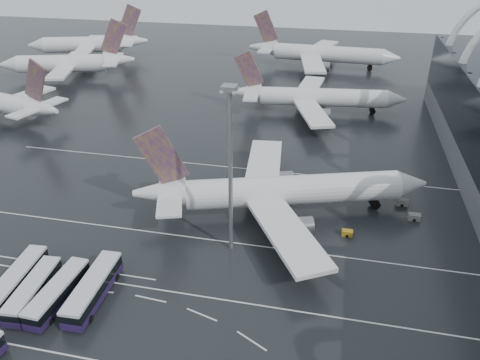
% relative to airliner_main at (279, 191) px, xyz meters
% --- Properties ---
extents(ground, '(420.00, 420.00, 0.00)m').
position_rel_airliner_main_xyz_m(ground, '(-5.55, -23.17, -4.69)').
color(ground, black).
rests_on(ground, ground).
extents(lane_marking_near, '(120.00, 0.25, 0.01)m').
position_rel_airliner_main_xyz_m(lane_marking_near, '(-5.55, -25.17, -4.68)').
color(lane_marking_near, silver).
rests_on(lane_marking_near, ground).
extents(lane_marking_mid, '(120.00, 0.25, 0.01)m').
position_rel_airliner_main_xyz_m(lane_marking_mid, '(-5.55, -11.17, -4.68)').
color(lane_marking_mid, silver).
rests_on(lane_marking_mid, ground).
extents(lane_marking_far, '(120.00, 0.25, 0.01)m').
position_rel_airliner_main_xyz_m(lane_marking_far, '(-5.55, 16.83, -4.68)').
color(lane_marking_far, silver).
rests_on(lane_marking_far, ground).
extents(bus_bay_line_south, '(28.00, 0.25, 0.01)m').
position_rel_airliner_main_xyz_m(bus_bay_line_south, '(-29.55, -39.17, -4.68)').
color(bus_bay_line_south, silver).
rests_on(bus_bay_line_south, ground).
extents(bus_bay_line_north, '(28.00, 0.25, 0.01)m').
position_rel_airliner_main_xyz_m(bus_bay_line_north, '(-29.55, -23.17, -4.68)').
color(bus_bay_line_north, silver).
rests_on(bus_bay_line_north, ground).
extents(airliner_main, '(53.98, 46.78, 18.71)m').
position_rel_airliner_main_xyz_m(airliner_main, '(0.00, 0.00, 0.00)').
color(airliner_main, white).
rests_on(airliner_main, ground).
extents(airliner_gate_b, '(50.65, 45.22, 17.58)m').
position_rel_airliner_main_xyz_m(airliner_gate_b, '(2.02, 57.14, -0.29)').
color(airliner_gate_b, white).
rests_on(airliner_gate_b, ground).
extents(airliner_gate_c, '(57.48, 53.06, 20.50)m').
position_rel_airliner_main_xyz_m(airliner_gate_c, '(0.17, 108.19, 0.44)').
color(airliner_gate_c, white).
rests_on(airliner_gate_c, ground).
extents(jet_remote_west, '(43.41, 35.21, 19.02)m').
position_rel_airliner_main_xyz_m(jet_remote_west, '(-82.14, 32.08, 0.22)').
color(jet_remote_west, white).
rests_on(jet_remote_west, ground).
extents(jet_remote_mid, '(46.78, 38.00, 20.63)m').
position_rel_airliner_main_xyz_m(jet_remote_mid, '(-85.52, 73.81, 0.64)').
color(jet_remote_mid, white).
rests_on(jet_remote_mid, ground).
extents(jet_remote_far, '(48.01, 39.01, 21.19)m').
position_rel_airliner_main_xyz_m(jet_remote_far, '(-93.16, 102.98, 0.78)').
color(jet_remote_far, white).
rests_on(jet_remote_far, ground).
extents(bus_row_near_a, '(3.97, 13.18, 3.20)m').
position_rel_airliner_main_xyz_m(bus_row_near_a, '(-34.82, -29.31, -2.93)').
color(bus_row_near_a, '#20123A').
rests_on(bus_row_near_a, ground).
extents(bus_row_near_b, '(3.86, 12.61, 3.06)m').
position_rel_airliner_main_xyz_m(bus_row_near_b, '(-31.20, -30.93, -3.01)').
color(bus_row_near_b, '#20123A').
rests_on(bus_row_near_b, ground).
extents(bus_row_near_c, '(3.39, 12.88, 3.15)m').
position_rel_airliner_main_xyz_m(bus_row_near_c, '(-27.40, -30.68, -2.96)').
color(bus_row_near_c, '#20123A').
rests_on(bus_row_near_c, ground).
extents(bus_row_near_d, '(3.72, 13.98, 3.42)m').
position_rel_airliner_main_xyz_m(bus_row_near_d, '(-22.74, -28.95, -2.81)').
color(bus_row_near_d, '#20123A').
rests_on(bus_row_near_d, ground).
extents(floodlight_mast, '(2.17, 2.17, 28.32)m').
position_rel_airliner_main_xyz_m(floodlight_mast, '(-6.07, -12.79, 13.13)').
color(floodlight_mast, gray).
rests_on(floodlight_mast, ground).
extents(gse_cart_belly_a, '(1.90, 1.12, 1.04)m').
position_rel_airliner_main_xyz_m(gse_cart_belly_a, '(13.03, -4.70, -4.17)').
color(gse_cart_belly_a, '#B78418').
rests_on(gse_cart_belly_a, ground).
extents(gse_cart_belly_b, '(2.26, 1.34, 1.23)m').
position_rel_airliner_main_xyz_m(gse_cart_belly_b, '(23.29, 8.09, -4.07)').
color(gse_cart_belly_b, slate).
rests_on(gse_cart_belly_b, ground).
extents(gse_cart_belly_d, '(2.21, 1.31, 1.21)m').
position_rel_airliner_main_xyz_m(gse_cart_belly_d, '(25.09, 3.13, -4.08)').
color(gse_cart_belly_d, slate).
rests_on(gse_cart_belly_d, ground).
extents(gse_cart_belly_e, '(2.36, 1.40, 1.29)m').
position_rel_airliner_main_xyz_m(gse_cart_belly_e, '(12.07, 10.49, -4.04)').
color(gse_cart_belly_e, '#B78418').
rests_on(gse_cart_belly_e, ground).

